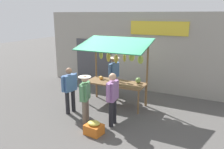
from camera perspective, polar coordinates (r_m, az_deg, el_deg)
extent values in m
plane|color=#514F4C|center=(8.65, 0.90, -7.56)|extent=(40.00, 40.00, 0.00)
cube|color=#9E998E|center=(10.14, 6.36, 5.73)|extent=(9.00, 0.25, 3.40)
cube|color=yellow|center=(9.61, 11.60, 11.32)|extent=(2.40, 0.06, 0.56)
cube|color=#47474C|center=(11.07, -4.64, 3.39)|extent=(1.90, 0.04, 2.10)
cube|color=brown|center=(8.36, 0.92, -2.14)|extent=(2.20, 0.90, 0.05)
cylinder|color=brown|center=(8.66, -6.46, -4.68)|extent=(0.06, 0.06, 0.83)
cylinder|color=brown|center=(7.79, 6.61, -6.99)|extent=(0.06, 0.06, 0.83)
cylinder|color=brown|center=(9.29, -3.84, -3.25)|extent=(0.06, 0.06, 0.83)
cylinder|color=brown|center=(8.48, 8.44, -5.19)|extent=(0.06, 0.06, 0.83)
cylinder|color=brown|center=(9.09, -4.00, 1.34)|extent=(0.07, 0.07, 2.35)
cylinder|color=brown|center=(8.25, 8.79, -0.23)|extent=(0.07, 0.07, 2.35)
cylinder|color=brown|center=(8.43, 2.15, 7.03)|extent=(2.12, 0.06, 0.06)
cube|color=#23724C|center=(7.92, 0.49, 7.61)|extent=(2.50, 1.46, 0.39)
cylinder|color=brown|center=(8.10, 7.24, 5.66)|extent=(0.01, 0.01, 0.26)
ellipsoid|color=#B2CC4C|center=(8.15, 7.18, 3.70)|extent=(0.22, 0.18, 0.30)
cylinder|color=brown|center=(8.26, 5.02, 6.17)|extent=(0.01, 0.01, 0.19)
ellipsoid|color=#B2CC4C|center=(8.30, 4.98, 4.42)|extent=(0.27, 0.26, 0.33)
cylinder|color=brown|center=(8.38, 3.16, 6.08)|extent=(0.01, 0.01, 0.26)
ellipsoid|color=gold|center=(8.42, 3.14, 4.21)|extent=(0.17, 0.19, 0.30)
cylinder|color=brown|center=(8.49, 1.05, 6.07)|extent=(0.01, 0.01, 0.30)
ellipsoid|color=gold|center=(8.54, 1.04, 3.94)|extent=(0.16, 0.13, 0.34)
cylinder|color=brown|center=(8.67, -0.91, 6.41)|extent=(0.01, 0.01, 0.25)
ellipsoid|color=gold|center=(8.72, -0.90, 4.37)|extent=(0.16, 0.13, 0.37)
cylinder|color=brown|center=(8.78, -2.79, 6.62)|extent=(0.01, 0.01, 0.22)
ellipsoid|color=#B2CC4C|center=(8.82, -2.77, 4.92)|extent=(0.18, 0.20, 0.31)
ellipsoid|color=orange|center=(8.69, -2.75, -0.83)|extent=(0.26, 0.24, 0.14)
sphere|color=#729E4C|center=(8.31, 6.59, -1.44)|extent=(0.20, 0.20, 0.20)
ellipsoid|color=gold|center=(8.59, 0.25, -1.14)|extent=(0.13, 0.19, 0.10)
cylinder|color=#726656|center=(9.43, 0.90, -2.94)|extent=(0.14, 0.14, 0.83)
cylinder|color=#726656|center=(9.20, 0.04, -3.39)|extent=(0.14, 0.14, 0.83)
cube|color=#476B9E|center=(9.12, 0.48, 1.07)|extent=(0.26, 0.52, 0.59)
cylinder|color=#476B9E|center=(9.38, 1.44, 1.60)|extent=(0.09, 0.09, 0.54)
cylinder|color=#476B9E|center=(8.86, -0.53, 0.80)|extent=(0.09, 0.09, 0.54)
sphere|color=#8C664C|center=(9.02, 0.49, 3.76)|extent=(0.23, 0.23, 0.23)
cylinder|color=beige|center=(9.01, 0.49, 4.19)|extent=(0.43, 0.43, 0.02)
cylinder|color=#232328|center=(6.91, -0.25, -9.91)|extent=(0.14, 0.14, 0.81)
cylinder|color=#232328|center=(7.14, 0.55, -9.06)|extent=(0.14, 0.14, 0.81)
cube|color=#93669E|center=(6.77, 0.16, -4.12)|extent=(0.26, 0.51, 0.58)
cylinder|color=#93669E|center=(6.49, -0.82, -4.75)|extent=(0.09, 0.09, 0.53)
cylinder|color=#93669E|center=(7.03, 1.06, -3.18)|extent=(0.09, 0.09, 0.53)
sphere|color=tan|center=(6.64, 0.16, -0.61)|extent=(0.22, 0.22, 0.22)
cylinder|color=#232328|center=(7.91, -11.12, -6.99)|extent=(0.14, 0.14, 0.79)
cylinder|color=#232328|center=(8.07, -9.72, -6.47)|extent=(0.14, 0.14, 0.79)
cube|color=#476B9E|center=(7.76, -10.64, -2.11)|extent=(0.31, 0.51, 0.56)
cylinder|color=#476B9E|center=(7.57, -12.33, -2.46)|extent=(0.09, 0.09, 0.51)
cylinder|color=#476B9E|center=(7.95, -9.05, -1.46)|extent=(0.09, 0.09, 0.51)
sphere|color=#8C664C|center=(7.65, -10.79, 0.88)|extent=(0.22, 0.22, 0.22)
cylinder|color=#726656|center=(7.15, -6.93, -9.42)|extent=(0.14, 0.14, 0.75)
cylinder|color=#726656|center=(7.37, -6.37, -8.64)|extent=(0.14, 0.14, 0.75)
cube|color=#518C5B|center=(7.02, -6.80, -4.23)|extent=(0.34, 0.50, 0.53)
cylinder|color=#518C5B|center=(6.76, -7.51, -4.84)|extent=(0.09, 0.09, 0.49)
cylinder|color=#518C5B|center=(7.27, -6.16, -3.34)|extent=(0.09, 0.09, 0.49)
sphere|color=tan|center=(6.90, -6.91, -1.10)|extent=(0.21, 0.21, 0.21)
cylinder|color=beige|center=(6.88, -6.92, -0.60)|extent=(0.39, 0.39, 0.02)
cube|color=#D1661E|center=(6.64, -4.57, -13.59)|extent=(0.53, 0.45, 0.29)
ellipsoid|color=gold|center=(6.55, -4.61, -12.10)|extent=(0.37, 0.30, 0.12)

